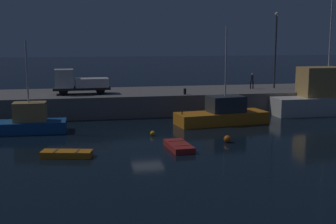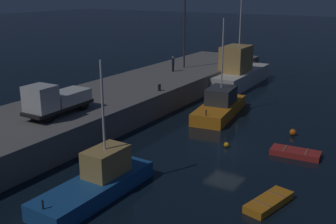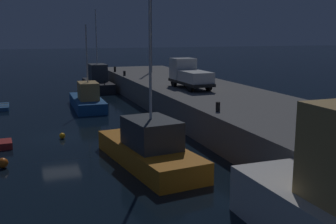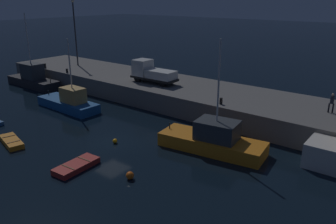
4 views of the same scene
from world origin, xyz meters
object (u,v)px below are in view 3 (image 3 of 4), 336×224
(bollard_central, at_px, (115,69))
(bollard_east, at_px, (124,73))
(mooring_buoy_mid, at_px, (62,136))
(fishing_boat_blue, at_px, (149,148))
(fishing_boat_white, at_px, (87,100))
(bollard_west, at_px, (218,107))
(rowboat_white_mid, at_px, (2,107))
(fishing_trawler_red, at_px, (98,81))
(lamp_post_west, at_px, (151,28))
(mooring_buoy_near, at_px, (3,163))
(utility_truck, at_px, (189,75))

(bollard_central, relative_size, bollard_east, 1.19)
(mooring_buoy_mid, relative_size, bollard_east, 0.73)
(bollard_east, bearing_deg, fishing_boat_blue, -10.59)
(fishing_boat_white, relative_size, bollard_west, 13.16)
(fishing_boat_blue, relative_size, rowboat_white_mid, 2.95)
(fishing_trawler_red, distance_m, rowboat_white_mid, 14.55)
(fishing_boat_blue, xyz_separation_m, lamp_post_west, (-28.49, 8.90, 6.53))
(bollard_east, bearing_deg, mooring_buoy_mid, -25.45)
(mooring_buoy_near, bearing_deg, bollard_central, 156.86)
(rowboat_white_mid, xyz_separation_m, bollard_east, (-5.19, 12.91, 2.24))
(mooring_buoy_near, height_order, utility_truck, utility_truck)
(lamp_post_west, bearing_deg, fishing_boat_white, -41.76)
(mooring_buoy_mid, height_order, bollard_west, bollard_west)
(fishing_boat_blue, bearing_deg, bollard_west, 114.47)
(fishing_trawler_red, relative_size, mooring_buoy_near, 17.78)
(bollard_central, bearing_deg, mooring_buoy_mid, -20.41)
(fishing_boat_white, height_order, bollard_west, fishing_boat_white)
(fishing_boat_white, relative_size, lamp_post_west, 0.86)
(mooring_buoy_mid, bearing_deg, fishing_boat_white, 162.85)
(fishing_boat_white, xyz_separation_m, mooring_buoy_mid, (10.60, -3.27, -0.64))
(mooring_buoy_near, distance_m, mooring_buoy_mid, 6.24)
(fishing_trawler_red, bearing_deg, fishing_boat_blue, -4.70)
(fishing_trawler_red, xyz_separation_m, lamp_post_west, (1.58, 6.43, 6.37))
(rowboat_white_mid, distance_m, lamp_post_west, 20.33)
(rowboat_white_mid, height_order, utility_truck, utility_truck)
(rowboat_white_mid, distance_m, bollard_east, 14.10)
(fishing_trawler_red, distance_m, mooring_buoy_mid, 23.75)
(bollard_central, bearing_deg, rowboat_white_mid, -51.64)
(utility_truck, bearing_deg, fishing_boat_blue, -30.35)
(bollard_west, relative_size, bollard_central, 0.94)
(fishing_boat_white, xyz_separation_m, utility_truck, (4.83, 8.23, 2.52))
(mooring_buoy_near, height_order, bollard_east, bollard_east)
(rowboat_white_mid, distance_m, utility_truck, 17.63)
(fishing_trawler_red, xyz_separation_m, fishing_boat_blue, (30.07, -2.47, -0.16))
(fishing_boat_blue, bearing_deg, utility_truck, 149.65)
(mooring_buoy_near, distance_m, bollard_east, 26.39)
(mooring_buoy_near, xyz_separation_m, bollard_central, (-28.35, 12.11, 2.20))
(fishing_boat_white, bearing_deg, bollard_west, 20.62)
(rowboat_white_mid, height_order, bollard_central, bollard_central)
(lamp_post_west, bearing_deg, mooring_buoy_mid, -31.04)
(fishing_trawler_red, bearing_deg, fishing_boat_white, -14.19)
(mooring_buoy_mid, bearing_deg, utility_truck, 116.65)
(lamp_post_west, bearing_deg, fishing_trawler_red, -103.81)
(rowboat_white_mid, distance_m, mooring_buoy_mid, 13.66)
(utility_truck, height_order, bollard_west, utility_truck)
(fishing_boat_white, distance_m, lamp_post_west, 15.78)
(rowboat_white_mid, bearing_deg, utility_truck, 65.44)
(bollard_east, bearing_deg, mooring_buoy_near, -27.47)
(rowboat_white_mid, height_order, bollard_west, bollard_west)
(lamp_post_west, xyz_separation_m, bollard_west, (26.13, -3.72, -5.01))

